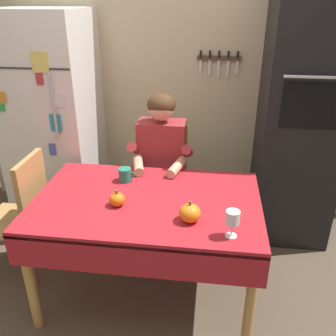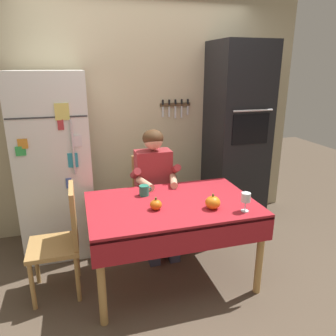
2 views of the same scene
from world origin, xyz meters
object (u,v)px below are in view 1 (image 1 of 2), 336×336
at_px(wine_glass, 233,219).
at_px(dining_table, 147,212).
at_px(coffee_mug, 125,175).
at_px(pumpkin_medium, 190,213).
at_px(seated_person, 161,161).
at_px(pumpkin_large, 117,199).
at_px(chair_behind_person, 165,176).
at_px(refrigerator, 54,124).
at_px(wall_oven, 301,114).
at_px(chair_left_side, 23,212).

bearing_deg(wine_glass, dining_table, 149.28).
xyz_separation_m(coffee_mug, pumpkin_medium, (0.47, -0.43, 0.01)).
height_order(coffee_mug, pumpkin_medium, pumpkin_medium).
distance_m(seated_person, pumpkin_large, 0.70).
relative_size(chair_behind_person, coffee_mug, 8.22).
xyz_separation_m(refrigerator, pumpkin_large, (0.79, -0.96, -0.12)).
xyz_separation_m(dining_table, pumpkin_medium, (0.28, -0.19, 0.14)).
height_order(seated_person, pumpkin_medium, seated_person).
relative_size(refrigerator, chair_behind_person, 1.94).
distance_m(wall_oven, seated_person, 1.14).
xyz_separation_m(refrigerator, dining_table, (0.95, -0.88, -0.24)).
bearing_deg(coffee_mug, wall_oven, 28.84).
distance_m(seated_person, chair_left_side, 1.05).
distance_m(refrigerator, wall_oven, 2.01).
xyz_separation_m(refrigerator, wall_oven, (2.00, 0.04, 0.15)).
xyz_separation_m(dining_table, coffee_mug, (-0.19, 0.24, 0.13)).
xyz_separation_m(chair_behind_person, pumpkin_large, (-0.16, -0.87, 0.27)).
relative_size(chair_behind_person, seated_person, 0.75).
distance_m(wine_glass, pumpkin_medium, 0.26).
height_order(refrigerator, wall_oven, wall_oven).
bearing_deg(wine_glass, chair_behind_person, 114.77).
xyz_separation_m(dining_table, chair_behind_person, (0.00, 0.79, -0.14)).
xyz_separation_m(wall_oven, pumpkin_large, (-1.21, -1.00, -0.27)).
bearing_deg(wall_oven, coffee_mug, -151.16).
bearing_deg(wall_oven, seated_person, -163.06).
relative_size(pumpkin_large, pumpkin_medium, 0.83).
bearing_deg(coffee_mug, refrigerator, 139.92).
distance_m(coffee_mug, pumpkin_medium, 0.63).
bearing_deg(dining_table, seated_person, 89.74).
relative_size(refrigerator, coffee_mug, 15.90).
bearing_deg(pumpkin_large, wall_oven, 39.53).
relative_size(seated_person, pumpkin_large, 11.93).
distance_m(chair_behind_person, coffee_mug, 0.64).
distance_m(seated_person, coffee_mug, 0.41).
xyz_separation_m(wine_glass, pumpkin_medium, (-0.23, 0.12, -0.06)).
xyz_separation_m(dining_table, wine_glass, (0.51, -0.30, 0.19)).
relative_size(wall_oven, wine_glass, 13.61).
relative_size(seated_person, wine_glass, 8.07).
relative_size(wall_oven, pumpkin_large, 20.13).
bearing_deg(wall_oven, wine_glass, -113.88).
height_order(dining_table, wine_glass, wine_glass).
bearing_deg(wall_oven, pumpkin_large, -140.47).
height_order(chair_behind_person, chair_left_side, same).
relative_size(coffee_mug, pumpkin_large, 1.08).
xyz_separation_m(refrigerator, pumpkin_medium, (1.23, -1.07, -0.11)).
bearing_deg(pumpkin_large, pumpkin_medium, -13.91).
bearing_deg(dining_table, wine_glass, -30.72).
height_order(chair_behind_person, seated_person, seated_person).
xyz_separation_m(refrigerator, chair_left_side, (0.05, -0.77, -0.39)).
height_order(refrigerator, wine_glass, refrigerator).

